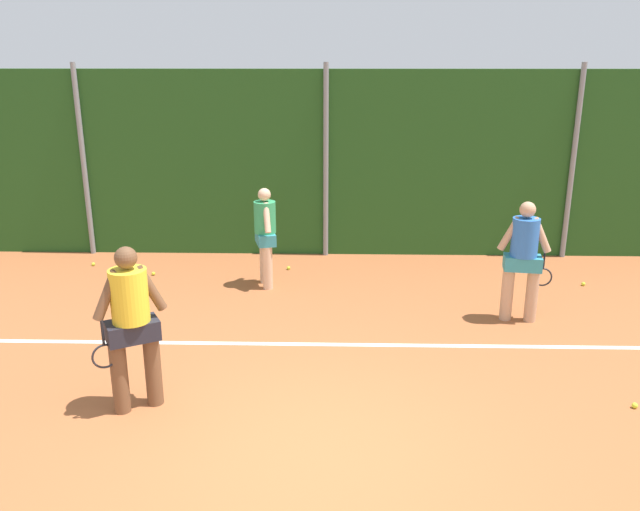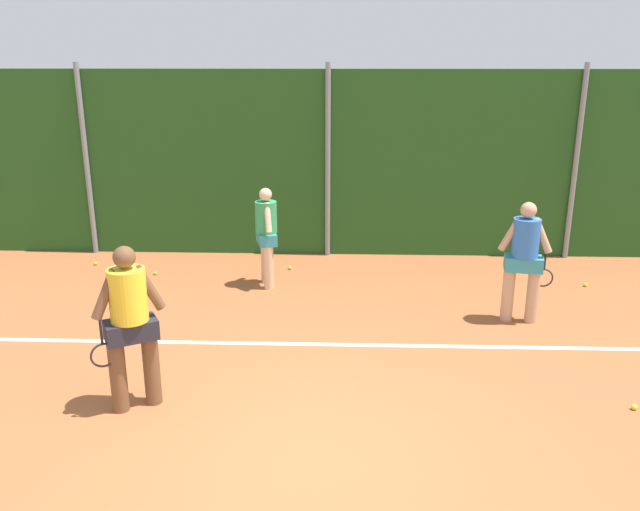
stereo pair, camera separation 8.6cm
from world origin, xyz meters
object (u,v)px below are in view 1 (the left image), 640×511
player_backcourt_far (265,232)px  tennis_ball_2 (93,264)px  tennis_ball_5 (635,405)px  player_midcourt (523,255)px  tennis_ball_3 (153,274)px  tennis_ball_4 (288,268)px  tennis_ball_1 (583,284)px  tennis_ball_0 (126,258)px  player_foreground_near (131,320)px

player_backcourt_far → tennis_ball_2: player_backcourt_far is taller
player_backcourt_far → tennis_ball_5: size_ratio=25.85×
player_midcourt → tennis_ball_2: (-7.33, 2.41, -0.98)m
tennis_ball_3 → tennis_ball_4: bearing=9.0°
tennis_ball_4 → tennis_ball_1: bearing=-8.2°
tennis_ball_1 → tennis_ball_3: 7.59m
player_backcourt_far → tennis_ball_1: player_backcourt_far is taller
tennis_ball_4 → tennis_ball_5: bearing=-48.4°
player_backcourt_far → tennis_ball_5: bearing=-146.1°
tennis_ball_2 → tennis_ball_4: (3.71, -0.13, 0.00)m
player_midcourt → tennis_ball_0: bearing=166.1°
tennis_ball_0 → tennis_ball_2: size_ratio=1.00×
tennis_ball_2 → tennis_ball_3: size_ratio=1.00×
tennis_ball_1 → tennis_ball_4: 5.21m
player_midcourt → player_backcourt_far: (-3.93, 1.43, -0.06)m
tennis_ball_0 → tennis_ball_2: same height
player_midcourt → tennis_ball_2: player_midcourt is taller
player_foreground_near → player_midcourt: 5.61m
tennis_ball_0 → tennis_ball_1: same height
tennis_ball_2 → tennis_ball_5: size_ratio=1.00×
tennis_ball_4 → tennis_ball_0: bearing=170.7°
tennis_ball_0 → tennis_ball_3: size_ratio=1.00×
player_backcourt_far → tennis_ball_3: size_ratio=25.85×
player_midcourt → tennis_ball_5: size_ratio=27.50×
tennis_ball_4 → player_backcourt_far: bearing=-110.3°
player_backcourt_far → tennis_ball_2: 3.65m
tennis_ball_3 → tennis_ball_5: size_ratio=1.00×
tennis_ball_0 → tennis_ball_5: same height
player_midcourt → tennis_ball_1: (1.55, 1.54, -0.98)m
tennis_ball_4 → tennis_ball_5: 6.42m
player_backcourt_far → tennis_ball_0: (-2.90, 1.38, -0.93)m
player_foreground_near → tennis_ball_3: bearing=-105.6°
player_midcourt → tennis_ball_4: player_midcourt is taller
player_foreground_near → tennis_ball_0: size_ratio=28.62×
tennis_ball_0 → tennis_ball_1: 8.47m
player_foreground_near → tennis_ball_3: player_foreground_near is taller
player_foreground_near → tennis_ball_3: size_ratio=28.62×
player_foreground_near → tennis_ball_2: player_foreground_near is taller
player_foreground_near → tennis_ball_3: 4.78m
player_foreground_near → tennis_ball_4: size_ratio=28.62×
tennis_ball_1 → tennis_ball_3: same height
tennis_ball_5 → player_backcourt_far: bearing=139.2°
tennis_ball_0 → tennis_ball_4: (3.21, -0.53, 0.00)m
player_midcourt → player_foreground_near: bearing=-143.5°
tennis_ball_1 → tennis_ball_5: size_ratio=1.00×
tennis_ball_2 → tennis_ball_3: (1.29, -0.51, 0.00)m
tennis_ball_0 → tennis_ball_3: bearing=-48.9°
player_foreground_near → tennis_ball_0: 5.85m
tennis_ball_0 → tennis_ball_1: (8.38, -1.27, 0.00)m
player_foreground_near → tennis_ball_3: (-1.09, 4.54, -1.03)m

